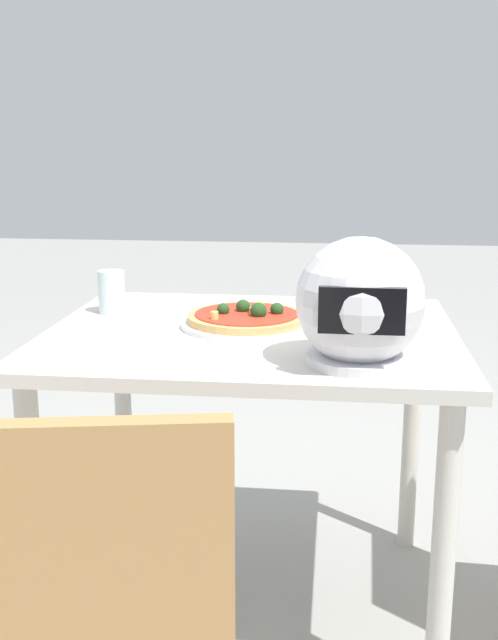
{
  "coord_description": "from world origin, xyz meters",
  "views": [
    {
      "loc": [
        -0.2,
        1.77,
        1.19
      ],
      "look_at": [
        0.01,
        -0.02,
        0.76
      ],
      "focal_mm": 42.71,
      "sensor_mm": 36.0,
      "label": 1
    }
  ],
  "objects_px": {
    "motorcycle_helmet": "(360,304)",
    "dining_table": "(251,369)",
    "drinking_glass": "(112,292)",
    "pizza": "(247,317)"
  },
  "relations": [
    {
      "from": "dining_table",
      "to": "motorcycle_helmet",
      "type": "xyz_separation_m",
      "value": [
        -0.25,
        0.26,
        0.22
      ]
    },
    {
      "from": "motorcycle_helmet",
      "to": "drinking_glass",
      "type": "xyz_separation_m",
      "value": [
        0.63,
        -0.39,
        -0.07
      ]
    },
    {
      "from": "motorcycle_helmet",
      "to": "dining_table",
      "type": "bearing_deg",
      "value": -45.75
    },
    {
      "from": "dining_table",
      "to": "pizza",
      "type": "bearing_deg",
      "value": -65.66
    },
    {
      "from": "dining_table",
      "to": "drinking_glass",
      "type": "height_order",
      "value": "drinking_glass"
    },
    {
      "from": "motorcycle_helmet",
      "to": "drinking_glass",
      "type": "height_order",
      "value": "motorcycle_helmet"
    },
    {
      "from": "dining_table",
      "to": "pizza",
      "type": "distance_m",
      "value": 0.13
    },
    {
      "from": "dining_table",
      "to": "motorcycle_helmet",
      "type": "bearing_deg",
      "value": 134.25
    },
    {
      "from": "motorcycle_helmet",
      "to": "pizza",
      "type": "bearing_deg",
      "value": -47.54
    },
    {
      "from": "dining_table",
      "to": "pizza",
      "type": "relative_size",
      "value": 3.39
    }
  ]
}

